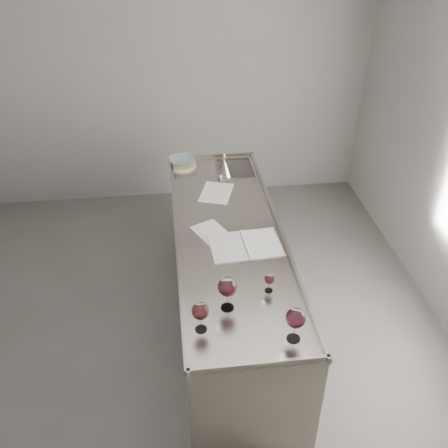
{
  "coord_description": "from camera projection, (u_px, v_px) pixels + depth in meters",
  "views": [
    {
      "loc": [
        0.11,
        -2.56,
        2.99
      ],
      "look_at": [
        0.46,
        0.3,
        1.02
      ],
      "focal_mm": 40.0,
      "sensor_mm": 36.0,
      "label": 1
    }
  ],
  "objects": [
    {
      "name": "room_shell",
      "position": [
        153.0,
        206.0,
        2.98
      ],
      "size": [
        4.54,
        5.04,
        2.84
      ],
      "color": "#575552",
      "rests_on": "ground"
    },
    {
      "name": "counter",
      "position": [
        229.0,
        283.0,
        3.81
      ],
      "size": [
        0.77,
        2.42,
        0.97
      ],
      "color": "gray",
      "rests_on": "ground"
    },
    {
      "name": "wine_glass_left",
      "position": [
        200.0,
        312.0,
        2.7
      ],
      "size": [
        0.1,
        0.1,
        0.19
      ],
      "rotation": [
        0.0,
        0.0,
        -0.35
      ],
      "color": "white",
      "rests_on": "counter"
    },
    {
      "name": "wine_glass_middle",
      "position": [
        227.0,
        288.0,
        2.83
      ],
      "size": [
        0.11,
        0.11,
        0.22
      ],
      "rotation": [
        0.0,
        0.0,
        0.21
      ],
      "color": "white",
      "rests_on": "counter"
    },
    {
      "name": "wine_glass_right",
      "position": [
        296.0,
        319.0,
        2.64
      ],
      "size": [
        0.11,
        0.11,
        0.21
      ],
      "rotation": [
        0.0,
        0.0,
        0.2
      ],
      "color": "white",
      "rests_on": "counter"
    },
    {
      "name": "wine_glass_small",
      "position": [
        269.0,
        279.0,
        2.99
      ],
      "size": [
        0.06,
        0.06,
        0.13
      ],
      "rotation": [
        0.0,
        0.0,
        0.27
      ],
      "color": "white",
      "rests_on": "counter"
    },
    {
      "name": "notebook",
      "position": [
        245.0,
        245.0,
        3.41
      ],
      "size": [
        0.5,
        0.36,
        0.02
      ],
      "rotation": [
        0.0,
        0.0,
        0.06
      ],
      "color": "silver",
      "rests_on": "counter"
    },
    {
      "name": "loose_paper_top",
      "position": [
        212.0,
        232.0,
        3.55
      ],
      "size": [
        0.3,
        0.34,
        0.0
      ],
      "primitive_type": "cube",
      "rotation": [
        0.0,
        0.0,
        0.45
      ],
      "color": "silver",
      "rests_on": "counter"
    },
    {
      "name": "loose_paper_under",
      "position": [
        216.0,
        193.0,
        4.0
      ],
      "size": [
        0.32,
        0.38,
        0.0
      ],
      "primitive_type": "cube",
      "rotation": [
        0.0,
        0.0,
        -0.31
      ],
      "color": "silver",
      "rests_on": "counter"
    },
    {
      "name": "trivet",
      "position": [
        182.0,
        165.0,
        4.38
      ],
      "size": [
        0.3,
        0.3,
        0.02
      ],
      "primitive_type": "cylinder",
      "rotation": [
        0.0,
        0.0,
        -0.25
      ],
      "color": "beige",
      "rests_on": "counter"
    },
    {
      "name": "ceramic_bowl",
      "position": [
        182.0,
        161.0,
        4.36
      ],
      "size": [
        0.25,
        0.25,
        0.05
      ],
      "primitive_type": "imported",
      "rotation": [
        0.0,
        0.0,
        0.13
      ],
      "color": "gray",
      "rests_on": "trivet"
    },
    {
      "name": "wine_funnel",
      "position": [
        224.0,
        168.0,
        4.2
      ],
      "size": [
        0.15,
        0.15,
        0.22
      ],
      "rotation": [
        0.0,
        0.0,
        -0.31
      ],
      "color": "#ACA599",
      "rests_on": "counter"
    }
  ]
}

